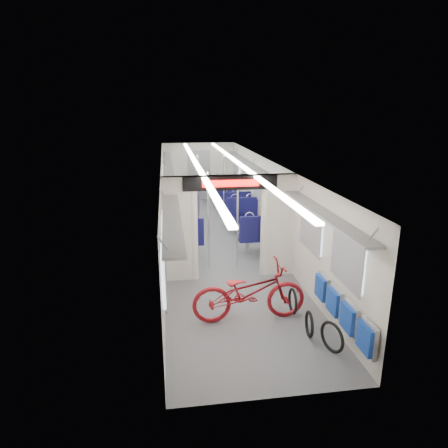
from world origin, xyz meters
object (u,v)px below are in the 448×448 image
object	(u,v)px
bike_hoop_a	(332,338)
bike_hoop_b	(309,325)
flip_bench	(342,310)
stanchion_far_left	(199,194)
bicycle	(249,292)
seat_bay_near_right	(249,222)
stanchion_far_right	(224,193)
bike_hoop_c	(293,302)
stanchion_near_right	(237,221)
seat_bay_near_left	(183,225)
seat_bay_far_left	(179,200)
seat_bay_far_right	(232,199)
stanchion_near_left	(209,222)

from	to	relation	value
bike_hoop_a	bike_hoop_b	world-z (taller)	bike_hoop_a
flip_bench	stanchion_far_left	bearing A→B (deg)	105.07
bicycle	flip_bench	size ratio (longest dim) A/B	0.98
seat_bay_near_right	stanchion_far_right	distance (m)	1.55
bike_hoop_a	bike_hoop_c	distance (m)	1.28
stanchion_far_left	seat_bay_near_right	bearing A→B (deg)	-44.03
bike_hoop_b	bike_hoop_c	distance (m)	0.79
bike_hoop_a	seat_bay_near_right	bearing A→B (deg)	91.92
bicycle	stanchion_far_left	world-z (taller)	stanchion_far_left
bicycle	flip_bench	world-z (taller)	bicycle
seat_bay_near_right	stanchion_near_right	size ratio (longest dim) A/B	0.98
bike_hoop_b	seat_bay_near_left	size ratio (longest dim) A/B	0.20
seat_bay_near_left	stanchion_far_left	xyz separation A→B (m)	(0.55, 1.30, 0.58)
seat_bay_far_left	stanchion_near_right	xyz separation A→B (m)	(1.19, -4.94, 0.59)
stanchion_far_right	bicycle	bearing A→B (deg)	-93.64
bike_hoop_a	bike_hoop_b	distance (m)	0.51
stanchion_near_right	stanchion_far_right	world-z (taller)	same
bicycle	stanchion_far_left	size ratio (longest dim) A/B	0.88
bike_hoop_b	seat_bay_far_left	distance (m)	8.27
stanchion_far_right	seat_bay_far_right	bearing A→B (deg)	72.87
seat_bay_far_left	stanchion_far_left	xyz separation A→B (m)	(0.55, -1.83, 0.59)
seat_bay_near_right	stanchion_far_right	world-z (taller)	stanchion_far_right
flip_bench	stanchion_near_right	world-z (taller)	stanchion_near_right
bike_hoop_c	seat_bay_near_left	bearing A→B (deg)	113.78
bicycle	flip_bench	bearing A→B (deg)	-125.86
seat_bay_far_left	stanchion_near_right	distance (m)	5.12
stanchion_near_right	seat_bay_far_right	bearing A→B (deg)	82.13
seat_bay_near_left	stanchion_near_right	world-z (taller)	stanchion_near_right
bicycle	bike_hoop_a	size ratio (longest dim) A/B	3.99
bike_hoop_b	stanchion_near_right	world-z (taller)	stanchion_near_right
seat_bay_near_left	stanchion_near_left	distance (m)	1.94
bicycle	seat_bay_far_left	xyz separation A→B (m)	(-0.98, 7.36, 0.03)
seat_bay_far_right	stanchion_near_left	size ratio (longest dim) A/B	0.95
bike_hoop_a	seat_bay_near_right	distance (m)	5.43
bike_hoop_b	seat_bay_near_right	bearing A→B (deg)	89.84
seat_bay_far_right	stanchion_near_left	xyz separation A→B (m)	(-1.34, -4.88, 0.59)
seat_bay_near_left	seat_bay_far_right	bearing A→B (deg)	58.90
seat_bay_near_right	stanchion_near_right	world-z (taller)	stanchion_near_right
bike_hoop_a	seat_bay_near_right	world-z (taller)	seat_bay_near_right
seat_bay_near_right	stanchion_near_right	bearing A→B (deg)	-110.27
bike_hoop_c	seat_bay_near_right	world-z (taller)	seat_bay_near_right
stanchion_near_right	stanchion_far_left	bearing A→B (deg)	101.59
bike_hoop_b	stanchion_far_right	world-z (taller)	stanchion_far_right
bike_hoop_c	stanchion_near_left	size ratio (longest dim) A/B	0.21
bike_hoop_b	bicycle	bearing A→B (deg)	141.96
seat_bay_far_right	stanchion_far_right	distance (m)	1.92
bike_hoop_c	seat_bay_far_left	distance (m)	7.49
bike_hoop_c	seat_bay_near_left	size ratio (longest dim) A/B	0.21
bicycle	bike_hoop_a	world-z (taller)	bicycle
stanchion_near_right	stanchion_far_left	world-z (taller)	same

